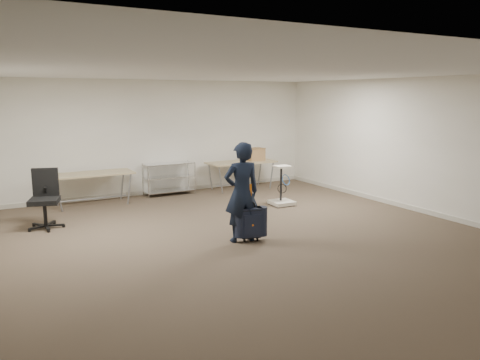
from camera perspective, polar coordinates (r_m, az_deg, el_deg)
ground at (r=8.05m, az=1.95°, el=-7.27°), size 9.00×9.00×0.00m
room_shell at (r=9.20m, az=-2.46°, el=-4.69°), size 8.00×9.00×9.00m
folding_table_left at (r=10.88m, az=-17.64°, el=0.54°), size 1.80×0.75×0.73m
folding_table_right at (r=12.17m, az=0.16°, el=2.02°), size 1.80×0.75×0.73m
wire_shelf at (r=11.66m, az=-8.65°, el=0.35°), size 1.22×0.47×0.80m
person at (r=7.76m, az=0.21°, el=-1.51°), size 0.66×0.48×1.68m
suitcase at (r=7.85m, az=1.34°, el=-5.17°), size 0.40×0.29×0.98m
office_chair at (r=9.39m, az=-22.63°, el=-3.42°), size 0.66×0.66×1.09m
equipment_cart at (r=10.50m, az=5.14°, el=-1.81°), size 0.51×0.51×0.90m
cardboard_box at (r=12.38m, az=1.87°, el=3.16°), size 0.45×0.35×0.33m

